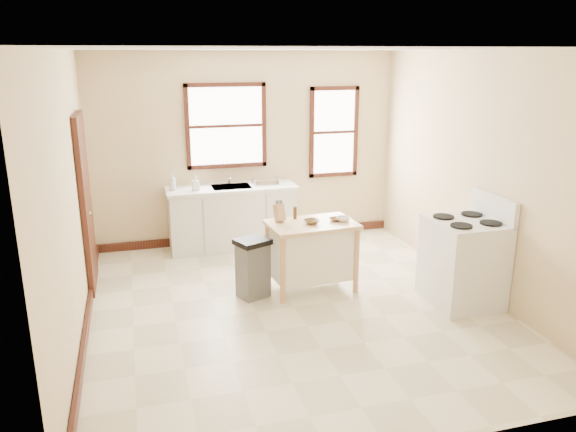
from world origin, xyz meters
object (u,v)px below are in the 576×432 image
object	(u,v)px
soap_bottle_a	(172,182)
pepper_grinder	(295,213)
gas_stove	(464,251)
soap_bottle_b	(196,183)
bowl_b	(335,219)
dish_rack	(265,181)
bowl_c	(343,219)
knife_block	(279,213)
bowl_a	(312,222)
trash_bin	(253,268)
kitchen_island	(312,256)

from	to	relation	value
soap_bottle_a	pepper_grinder	xyz separation A→B (m)	(1.33, -1.54, -0.13)
pepper_grinder	gas_stove	distance (m)	1.99
soap_bottle_b	bowl_b	distance (m)	2.22
soap_bottle_b	dish_rack	bearing A→B (deg)	-0.54
dish_rack	bowl_c	size ratio (longest dim) A/B	2.36
knife_block	gas_stove	bearing A→B (deg)	-47.34
bowl_a	bowl_b	distance (m)	0.30
knife_block	pepper_grinder	bearing A→B (deg)	-4.32
knife_block	bowl_c	xyz separation A→B (m)	(0.74, -0.19, -0.07)
bowl_a	gas_stove	bearing A→B (deg)	-27.56
bowl_c	knife_block	bearing A→B (deg)	165.67
soap_bottle_a	dish_rack	distance (m)	1.33
soap_bottle_a	bowl_a	world-z (taller)	soap_bottle_a
bowl_b	soap_bottle_b	bearing A→B (deg)	131.23
pepper_grinder	bowl_a	xyz separation A→B (m)	(0.14, -0.23, -0.05)
dish_rack	trash_bin	size ratio (longest dim) A/B	0.54
kitchen_island	trash_bin	size ratio (longest dim) A/B	1.44
gas_stove	bowl_b	bearing A→B (deg)	146.21
soap_bottle_a	pepper_grinder	distance (m)	2.04
dish_rack	kitchen_island	xyz separation A→B (m)	(0.15, -1.76, -0.55)
soap_bottle_b	knife_block	distance (m)	1.71
kitchen_island	trash_bin	distance (m)	0.73
soap_bottle_b	bowl_a	bearing A→B (deg)	-61.46
pepper_grinder	bowl_b	size ratio (longest dim) A/B	1.04
knife_block	dish_rack	bearing A→B (deg)	62.66
pepper_grinder	trash_bin	xyz separation A→B (m)	(-0.58, -0.25, -0.56)
bowl_c	bowl_b	bearing A→B (deg)	157.23
soap_bottle_b	bowl_b	size ratio (longest dim) A/B	1.42
soap_bottle_a	dish_rack	xyz separation A→B (m)	(1.33, 0.01, -0.07)
dish_rack	trash_bin	bearing A→B (deg)	-89.24
pepper_grinder	gas_stove	bearing A→B (deg)	-31.76
soap_bottle_a	kitchen_island	bearing A→B (deg)	-40.73
soap_bottle_a	bowl_b	xyz separation A→B (m)	(1.76, -1.75, -0.18)
knife_block	bowl_c	size ratio (longest dim) A/B	1.23
soap_bottle_a	gas_stove	world-z (taller)	gas_stove
soap_bottle_a	bowl_b	distance (m)	2.49
bowl_b	bowl_c	bearing A→B (deg)	-22.77
kitchen_island	pepper_grinder	size ratio (longest dim) A/B	6.82
gas_stove	bowl_c	bearing A→B (deg)	145.48
dish_rack	gas_stove	size ratio (longest dim) A/B	0.31
pepper_grinder	trash_bin	bearing A→B (deg)	-156.74
kitchen_island	bowl_b	size ratio (longest dim) A/B	7.13
soap_bottle_a	bowl_a	bearing A→B (deg)	-41.30
soap_bottle_b	trash_bin	size ratio (longest dim) A/B	0.29
bowl_b	trash_bin	size ratio (longest dim) A/B	0.20
soap_bottle_a	soap_bottle_b	distance (m)	0.32
soap_bottle_b	bowl_a	distance (m)	2.05
soap_bottle_a	bowl_c	size ratio (longest dim) A/B	1.47
kitchen_island	bowl_c	world-z (taller)	bowl_c
kitchen_island	bowl_a	world-z (taller)	bowl_a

